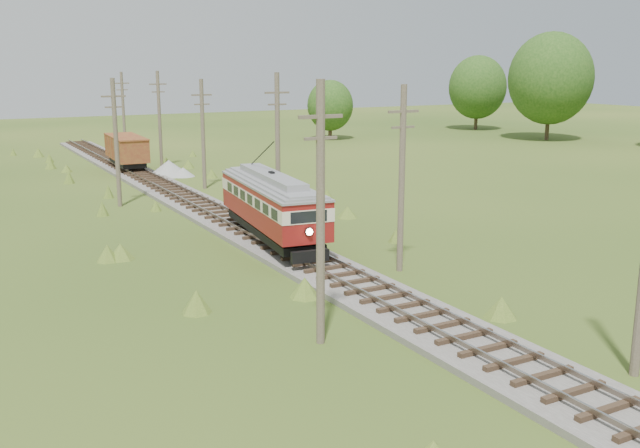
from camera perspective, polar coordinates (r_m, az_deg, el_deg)
railbed_main at (r=46.04m, az=-8.53°, el=0.90°), size 3.60×96.00×0.57m
streetcar at (r=37.42m, az=-3.86°, el=1.79°), size 3.90×11.25×5.09m
gondola at (r=66.83m, az=-15.23°, el=5.78°), size 2.95×8.02×2.63m
gravel_pile at (r=63.37m, az=-11.83°, el=4.37°), size 3.72×3.95×1.35m
utility_pole_r_2 at (r=32.72m, az=6.56°, el=3.72°), size 1.60×0.30×8.60m
utility_pole_r_3 at (r=43.82m, az=-3.40°, el=6.30°), size 1.60×0.30×9.00m
utility_pole_r_4 at (r=55.76m, az=-9.35°, el=7.20°), size 1.60×0.30×8.40m
utility_pole_r_5 at (r=68.21m, az=-12.72°, el=8.23°), size 1.60×0.30×8.90m
utility_pole_r_6 at (r=80.72m, az=-15.45°, el=8.65°), size 1.60×0.30×8.70m
utility_pole_l_a at (r=23.75m, az=0.04°, el=0.93°), size 1.60×0.30×9.00m
utility_pole_l_b at (r=49.86m, az=-16.00°, el=6.37°), size 1.60×0.30×8.60m
tree_right_4 at (r=96.03m, az=17.97°, el=11.02°), size 10.50×10.50×13.53m
tree_right_5 at (r=109.05m, az=12.49°, el=10.63°), size 8.40×8.40×10.82m
tree_mid_b at (r=92.46m, az=0.82°, el=9.46°), size 5.88×5.88×7.57m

